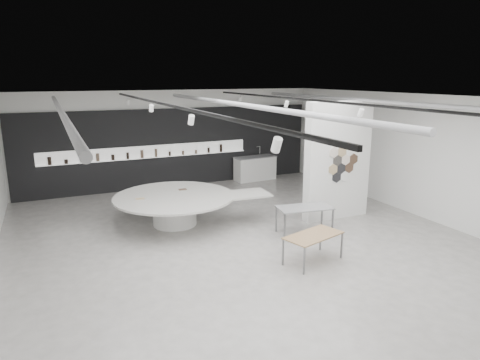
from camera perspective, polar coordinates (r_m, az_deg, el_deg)
name	(u,v)px	position (r m, az deg, el deg)	size (l,w,h in m)	color
room	(245,169)	(10.65, 0.64, 1.51)	(12.02, 14.02, 3.82)	#A29E99
back_wall_display	(171,148)	(17.18, -9.15, 4.21)	(11.80, 0.27, 3.10)	black
partition_column	(338,161)	(13.38, 12.89, 2.49)	(2.20, 0.38, 3.60)	white
display_island	(177,206)	(12.82, -8.39, -3.39)	(4.64, 3.78, 0.91)	white
sample_table_wood	(313,237)	(10.33, 9.76, -7.47)	(1.59, 1.10, 0.68)	#92714B
sample_table_stone	(305,209)	(12.08, 8.60, -3.88)	(1.60, 0.98, 0.77)	gray
kitchen_counter	(255,168)	(18.20, 2.02, 1.59)	(1.83, 0.82, 1.41)	white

